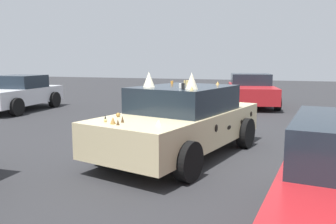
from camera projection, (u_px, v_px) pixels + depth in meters
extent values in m
plane|color=#2D2D30|center=(181.00, 155.00, 7.21)|extent=(60.00, 60.00, 0.00)
cube|color=beige|center=(182.00, 126.00, 7.12)|extent=(4.60, 2.75, 0.64)
cube|color=#1E2833|center=(184.00, 99.00, 7.11)|extent=(2.39, 2.08, 0.51)
cylinder|color=black|center=(188.00, 161.00, 5.56)|extent=(0.71, 0.38, 0.68)
cylinder|color=black|center=(105.00, 147.00, 6.53)|extent=(0.71, 0.38, 0.68)
cylinder|color=black|center=(246.00, 133.00, 7.78)|extent=(0.71, 0.38, 0.68)
cylinder|color=black|center=(177.00, 125.00, 8.75)|extent=(0.71, 0.38, 0.68)
ellipsoid|color=black|center=(126.00, 124.00, 6.98)|extent=(0.19, 0.06, 0.09)
ellipsoid|color=black|center=(120.00, 136.00, 6.86)|extent=(0.17, 0.06, 0.16)
ellipsoid|color=black|center=(166.00, 124.00, 8.24)|extent=(0.10, 0.04, 0.12)
ellipsoid|color=black|center=(216.00, 128.00, 6.44)|extent=(0.13, 0.05, 0.15)
ellipsoid|color=black|center=(229.00, 127.00, 6.97)|extent=(0.18, 0.06, 0.08)
ellipsoid|color=black|center=(251.00, 114.00, 8.06)|extent=(0.14, 0.05, 0.12)
ellipsoid|color=black|center=(159.00, 121.00, 8.00)|extent=(0.15, 0.06, 0.10)
ellipsoid|color=black|center=(252.00, 121.00, 8.15)|extent=(0.16, 0.06, 0.09)
ellipsoid|color=black|center=(184.00, 106.00, 8.94)|extent=(0.19, 0.06, 0.13)
ellipsoid|color=black|center=(180.00, 119.00, 8.81)|extent=(0.14, 0.05, 0.11)
ellipsoid|color=black|center=(242.00, 122.00, 7.55)|extent=(0.11, 0.05, 0.09)
ellipsoid|color=black|center=(185.00, 118.00, 9.03)|extent=(0.20, 0.07, 0.13)
sphere|color=tan|center=(105.00, 121.00, 5.80)|extent=(0.05, 0.05, 0.05)
cone|color=black|center=(105.00, 118.00, 5.87)|extent=(0.07, 0.07, 0.12)
cone|color=#A87A38|center=(113.00, 120.00, 5.61)|extent=(0.12, 0.12, 0.12)
cone|color=#51381E|center=(122.00, 119.00, 5.77)|extent=(0.08, 0.08, 0.11)
sphere|color=#A87A38|center=(118.00, 115.00, 6.34)|extent=(0.08, 0.08, 0.08)
cone|color=silver|center=(159.00, 122.00, 5.54)|extent=(0.14, 0.14, 0.09)
cone|color=#51381E|center=(118.00, 122.00, 5.52)|extent=(0.07, 0.07, 0.10)
cylinder|color=orange|center=(172.00, 82.00, 7.78)|extent=(0.08, 0.08, 0.07)
cone|color=#A87A38|center=(218.00, 83.00, 7.58)|extent=(0.11, 0.11, 0.07)
cylinder|color=tan|center=(183.00, 85.00, 7.05)|extent=(0.10, 0.10, 0.06)
cylinder|color=silver|center=(181.00, 86.00, 6.60)|extent=(0.09, 0.09, 0.09)
cylinder|color=tan|center=(185.00, 82.00, 8.03)|extent=(0.06, 0.06, 0.07)
cylinder|color=black|center=(183.00, 86.00, 6.32)|extent=(0.07, 0.07, 0.11)
cylinder|color=tan|center=(187.00, 83.00, 7.44)|extent=(0.08, 0.08, 0.10)
cone|color=tan|center=(192.00, 88.00, 6.09)|extent=(0.08, 0.08, 0.08)
cone|color=#51381E|center=(189.00, 85.00, 7.17)|extent=(0.06, 0.06, 0.06)
cone|color=beige|center=(192.00, 81.00, 6.32)|extent=(0.24, 0.24, 0.31)
cone|color=beige|center=(149.00, 79.00, 6.84)|extent=(0.24, 0.24, 0.31)
cube|color=red|center=(251.00, 93.00, 15.12)|extent=(4.84, 2.63, 0.65)
cube|color=#1E2833|center=(250.00, 79.00, 15.47)|extent=(2.20, 2.00, 0.49)
cylinder|color=black|center=(278.00, 103.00, 13.63)|extent=(0.63, 0.33, 0.60)
cylinder|color=black|center=(230.00, 102.00, 13.90)|extent=(0.63, 0.33, 0.60)
cylinder|color=black|center=(268.00, 96.00, 16.42)|extent=(0.63, 0.33, 0.60)
cylinder|color=black|center=(228.00, 95.00, 16.68)|extent=(0.63, 0.33, 0.60)
cylinder|color=black|center=(293.00, 177.00, 4.85)|extent=(0.69, 0.29, 0.67)
cube|color=silver|center=(17.00, 96.00, 13.58)|extent=(4.07, 2.06, 0.62)
cube|color=#1E2833|center=(20.00, 81.00, 13.72)|extent=(1.74, 1.72, 0.50)
cylinder|color=black|center=(16.00, 107.00, 12.24)|extent=(0.68, 0.28, 0.66)
cylinder|color=black|center=(54.00, 100.00, 14.58)|extent=(0.68, 0.28, 0.66)
cylinder|color=black|center=(19.00, 99.00, 15.00)|extent=(0.68, 0.28, 0.66)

